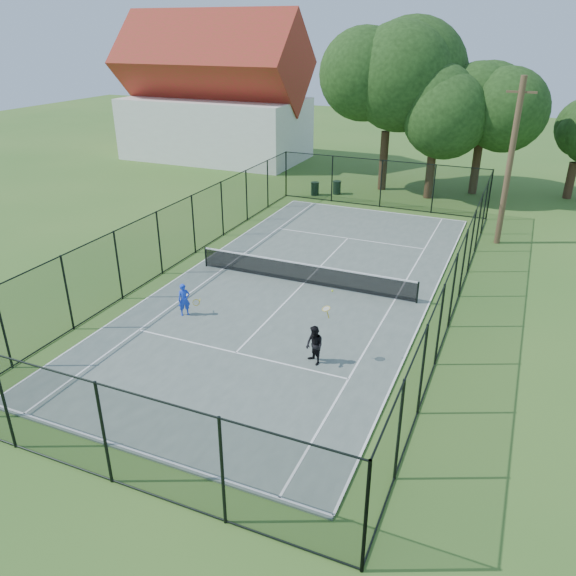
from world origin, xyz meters
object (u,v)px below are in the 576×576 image
at_px(tennis_net, 304,273).
at_px(player_blue, 184,300).
at_px(trash_bin_left, 315,189).
at_px(player_black, 315,345).
at_px(trash_bin_right, 337,187).
at_px(utility_pole, 510,163).

bearing_deg(tennis_net, player_blue, -124.55).
height_order(trash_bin_left, player_black, player_black).
bearing_deg(trash_bin_left, trash_bin_right, 33.35).
distance_m(trash_bin_left, player_black, 21.31).
relative_size(trash_bin_right, player_black, 0.35).
height_order(tennis_net, trash_bin_right, tennis_net).
xyz_separation_m(tennis_net, player_blue, (-3.19, -4.64, 0.13)).
distance_m(trash_bin_left, trash_bin_right, 1.54).
height_order(trash_bin_right, utility_pole, utility_pole).
distance_m(trash_bin_right, player_blue, 19.48).
xyz_separation_m(utility_pole, player_blue, (-10.62, -13.64, -3.53)).
height_order(trash_bin_left, player_blue, player_blue).
xyz_separation_m(player_blue, player_black, (5.94, -1.30, 0.04)).
height_order(trash_bin_right, player_black, player_black).
height_order(tennis_net, player_black, player_black).
bearing_deg(tennis_net, trash_bin_right, 103.31).
bearing_deg(trash_bin_right, player_blue, -89.06).
bearing_deg(utility_pole, player_blue, -127.91).
bearing_deg(trash_bin_right, trash_bin_left, -146.65).
bearing_deg(trash_bin_left, utility_pole, -22.24).
bearing_deg(trash_bin_left, player_black, -69.28).
relative_size(tennis_net, trash_bin_right, 11.21).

